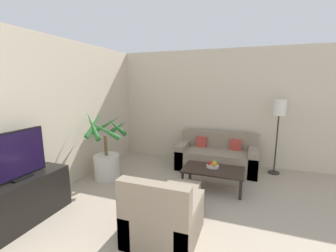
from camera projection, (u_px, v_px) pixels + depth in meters
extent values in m
cube|color=beige|center=(264.00, 109.00, 5.05)|extent=(8.52, 0.06, 2.70)
cube|color=beige|center=(30.00, 120.00, 3.45)|extent=(0.06, 7.53, 2.70)
cube|color=black|center=(23.00, 200.00, 3.09)|extent=(0.46, 1.25, 0.64)
cube|color=black|center=(20.00, 178.00, 3.03)|extent=(0.18, 0.27, 0.02)
cube|color=black|center=(17.00, 154.00, 2.97)|extent=(0.05, 0.77, 0.64)
cube|color=black|center=(19.00, 155.00, 2.96)|extent=(0.01, 0.73, 0.60)
cylinder|color=beige|center=(107.00, 167.00, 4.56)|extent=(0.51, 0.51, 0.49)
cylinder|color=brown|center=(106.00, 146.00, 4.48)|extent=(0.06, 0.06, 0.40)
cone|color=#2D7533|center=(117.00, 127.00, 4.32)|extent=(0.10, 0.61, 0.47)
cone|color=#2D7533|center=(119.00, 127.00, 4.61)|extent=(0.61, 0.41, 0.38)
cone|color=#2D7533|center=(106.00, 125.00, 4.69)|extent=(0.60, 0.40, 0.42)
cone|color=#2D7533|center=(94.00, 124.00, 4.49)|extent=(0.10, 0.57, 0.52)
cone|color=#2D7533|center=(92.00, 126.00, 4.25)|extent=(0.53, 0.36, 0.54)
cone|color=#2D7533|center=(103.00, 129.00, 4.14)|extent=(0.59, 0.40, 0.45)
cube|color=gray|center=(216.00, 160.00, 5.05)|extent=(1.74, 0.81, 0.43)
cube|color=gray|center=(219.00, 139.00, 5.28)|extent=(1.74, 0.16, 0.37)
cube|color=gray|center=(184.00, 154.00, 5.30)|extent=(0.20, 0.81, 0.55)
cube|color=gray|center=(253.00, 161.00, 4.78)|extent=(0.20, 0.81, 0.55)
cube|color=#B23D33|center=(201.00, 142.00, 5.31)|extent=(0.24, 0.12, 0.24)
cube|color=#B23D33|center=(236.00, 145.00, 5.05)|extent=(0.24, 0.12, 0.24)
cylinder|color=#2D2823|center=(274.00, 172.00, 4.86)|extent=(0.24, 0.24, 0.03)
cylinder|color=#2D2823|center=(276.00, 144.00, 4.74)|extent=(0.03, 0.03, 1.24)
cylinder|color=silver|center=(280.00, 108.00, 4.60)|extent=(0.26, 0.26, 0.33)
cylinder|color=black|center=(182.00, 181.00, 4.05)|extent=(0.05, 0.05, 0.34)
cylinder|color=black|center=(241.00, 190.00, 3.72)|extent=(0.05, 0.05, 0.34)
cylinder|color=black|center=(190.00, 170.00, 4.56)|extent=(0.05, 0.05, 0.34)
cylinder|color=black|center=(242.00, 177.00, 4.22)|extent=(0.05, 0.05, 0.34)
cube|color=black|center=(213.00, 170.00, 4.10)|extent=(1.09, 0.64, 0.03)
cylinder|color=beige|center=(212.00, 166.00, 4.18)|extent=(0.23, 0.23, 0.04)
sphere|color=red|center=(209.00, 163.00, 4.19)|extent=(0.07, 0.07, 0.07)
sphere|color=olive|center=(214.00, 162.00, 4.21)|extent=(0.08, 0.08, 0.08)
sphere|color=orange|center=(214.00, 164.00, 4.12)|extent=(0.09, 0.09, 0.09)
cube|color=gray|center=(164.00, 221.00, 2.81)|extent=(0.84, 0.83, 0.41)
cube|color=gray|center=(153.00, 203.00, 2.42)|extent=(0.84, 0.16, 0.46)
cube|color=gray|center=(140.00, 212.00, 2.92)|extent=(0.16, 0.83, 0.51)
cube|color=gray|center=(191.00, 223.00, 2.69)|extent=(0.16, 0.83, 0.51)
cube|color=gray|center=(181.00, 196.00, 3.50)|extent=(0.53, 0.52, 0.35)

